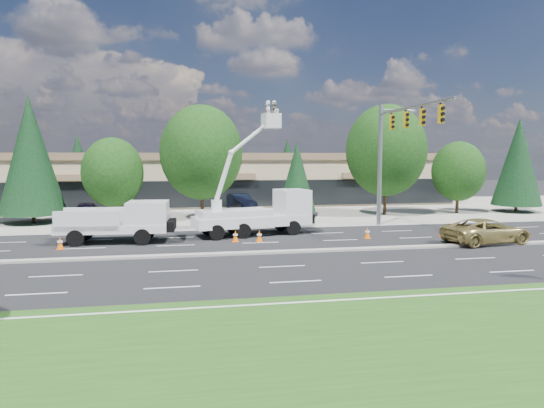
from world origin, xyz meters
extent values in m
plane|color=black|center=(0.00, 0.00, 0.00)|extent=(140.00, 140.00, 0.00)
cube|color=#9C998D|center=(0.00, 20.00, 0.01)|extent=(140.00, 22.00, 0.01)
cube|color=#214714|center=(0.00, -13.00, 0.01)|extent=(140.00, 10.00, 0.01)
cube|color=#9C998D|center=(0.00, 0.00, 0.06)|extent=(120.00, 0.55, 0.12)
cube|color=tan|center=(0.00, 30.00, 2.50)|extent=(50.00, 15.00, 5.00)
cube|color=brown|center=(0.00, 30.00, 5.15)|extent=(50.40, 15.40, 0.70)
cube|color=black|center=(0.00, 22.45, 1.50)|extent=(48.00, 0.12, 2.60)
cylinder|color=#332114|center=(-16.00, 15.00, 0.40)|extent=(0.26, 0.26, 0.80)
cone|color=black|center=(-16.00, 15.00, 5.25)|extent=(4.96, 4.96, 9.06)
cylinder|color=#332114|center=(-10.00, 15.00, 1.08)|extent=(0.28, 0.28, 2.16)
ellipsoid|color=black|center=(-10.00, 15.00, 3.90)|extent=(4.80, 4.80, 5.52)
cylinder|color=#332114|center=(-3.00, 15.00, 1.51)|extent=(0.28, 0.28, 3.03)
ellipsoid|color=black|center=(-3.00, 15.00, 5.47)|extent=(6.73, 6.73, 7.74)
cylinder|color=#332114|center=(5.00, 15.00, 0.40)|extent=(0.26, 0.26, 0.80)
cone|color=black|center=(5.00, 15.00, 3.45)|extent=(3.26, 3.26, 5.95)
cylinder|color=#332114|center=(13.00, 15.00, 1.57)|extent=(0.28, 0.28, 3.15)
ellipsoid|color=black|center=(13.00, 15.00, 5.68)|extent=(6.99, 6.99, 8.04)
cylinder|color=#332114|center=(20.00, 15.00, 1.06)|extent=(0.28, 0.28, 2.11)
ellipsoid|color=black|center=(20.00, 15.00, 3.81)|extent=(4.69, 4.69, 5.40)
cylinder|color=#332114|center=(26.00, 15.00, 0.40)|extent=(0.26, 0.26, 0.80)
cone|color=black|center=(26.00, 15.00, 4.67)|extent=(4.41, 4.41, 8.06)
cylinder|color=#332114|center=(-18.00, 42.00, 0.40)|extent=(0.26, 0.26, 0.80)
cone|color=black|center=(-18.00, 42.00, 4.32)|extent=(4.08, 4.08, 7.45)
cylinder|color=#332114|center=(-4.00, 42.00, 0.40)|extent=(0.26, 0.26, 0.80)
cone|color=black|center=(-4.00, 42.00, 6.50)|extent=(6.15, 6.15, 11.23)
cylinder|color=#332114|center=(10.00, 42.00, 0.40)|extent=(0.26, 0.26, 0.80)
cone|color=black|center=(10.00, 42.00, 4.08)|extent=(3.86, 3.86, 7.05)
cylinder|color=#332114|center=(22.00, 42.00, 0.40)|extent=(0.26, 0.26, 0.80)
cone|color=black|center=(22.00, 42.00, 5.40)|extent=(5.10, 5.10, 9.32)
cylinder|color=gray|center=(10.00, 9.20, 4.50)|extent=(0.32, 0.32, 9.00)
cylinder|color=gray|center=(10.00, 4.20, 8.30)|extent=(0.20, 10.00, 0.20)
cylinder|color=gray|center=(11.30, 9.20, 8.60)|extent=(2.60, 0.12, 0.12)
cube|color=gold|center=(10.00, 7.20, 7.55)|extent=(0.32, 0.22, 1.05)
cube|color=gold|center=(10.00, 5.00, 7.55)|extent=(0.32, 0.22, 1.05)
cube|color=gold|center=(10.00, 2.80, 7.55)|extent=(0.32, 0.22, 1.05)
cube|color=gold|center=(10.00, 0.60, 7.55)|extent=(0.32, 0.22, 1.05)
cube|color=silver|center=(-8.66, 4.89, 0.91)|extent=(6.56, 2.75, 0.48)
cube|color=silver|center=(-6.63, 4.77, 1.66)|extent=(2.49, 2.44, 1.61)
cube|color=black|center=(-5.94, 4.72, 1.87)|extent=(0.21, 2.04, 1.07)
cube|color=silver|center=(-9.88, 5.99, 1.45)|extent=(3.65, 0.54, 1.18)
cube|color=silver|center=(-10.01, 3.96, 1.45)|extent=(3.65, 0.54, 1.18)
cube|color=silver|center=(-0.09, 6.19, 0.96)|extent=(8.00, 3.84, 0.67)
cube|color=silver|center=(2.73, 6.79, 1.97)|extent=(2.35, 2.61, 1.92)
cube|color=black|center=(3.43, 6.94, 2.11)|extent=(0.47, 1.90, 1.15)
cube|color=silver|center=(-1.31, 5.93, 1.49)|extent=(4.97, 3.11, 0.48)
cylinder|color=silver|center=(-2.44, 5.70, 2.02)|extent=(0.67, 0.67, 0.77)
cube|color=silver|center=(1.24, 6.47, 7.47)|extent=(1.21, 1.06, 1.04)
imported|color=beige|center=(1.04, 6.43, 7.86)|extent=(0.51, 0.67, 1.66)
imported|color=beige|center=(1.45, 6.52, 7.86)|extent=(0.78, 0.92, 1.66)
ellipsoid|color=white|center=(1.04, 6.43, 8.70)|extent=(0.25, 0.25, 0.17)
ellipsoid|color=white|center=(1.45, 6.52, 8.70)|extent=(0.25, 0.25, 0.17)
cube|color=#FB6607|center=(-11.32, 3.24, 0.01)|extent=(0.40, 0.40, 0.03)
cone|color=#FB6607|center=(-11.32, 3.24, 0.35)|extent=(0.36, 0.36, 0.70)
cylinder|color=white|center=(-11.32, 3.24, 0.42)|extent=(0.29, 0.29, 0.10)
cube|color=#FB6607|center=(-1.45, 3.86, 0.01)|extent=(0.40, 0.40, 0.03)
cone|color=#FB6607|center=(-1.45, 3.86, 0.35)|extent=(0.36, 0.36, 0.70)
cylinder|color=white|center=(-1.45, 3.86, 0.42)|extent=(0.29, 0.29, 0.10)
cube|color=#FB6607|center=(-0.02, 3.63, 0.01)|extent=(0.40, 0.40, 0.03)
cone|color=#FB6607|center=(-0.02, 3.63, 0.35)|extent=(0.36, 0.36, 0.70)
cylinder|color=white|center=(-0.02, 3.63, 0.42)|extent=(0.29, 0.29, 0.10)
cube|color=#FB6607|center=(6.89, 3.59, 0.01)|extent=(0.40, 0.40, 0.03)
cone|color=#FB6607|center=(6.89, 3.59, 0.35)|extent=(0.36, 0.36, 0.70)
cylinder|color=white|center=(6.89, 3.59, 0.42)|extent=(0.29, 0.29, 0.10)
cube|color=#FB6607|center=(11.89, 3.33, 0.01)|extent=(0.40, 0.40, 0.03)
cone|color=#FB6607|center=(11.89, 3.33, 0.35)|extent=(0.36, 0.36, 0.70)
cylinder|color=white|center=(11.89, 3.33, 0.42)|extent=(0.29, 0.29, 0.10)
imported|color=tan|center=(13.20, 0.60, 0.74)|extent=(5.60, 3.17, 1.48)
imported|color=black|center=(-12.32, 16.00, 0.73)|extent=(2.08, 4.42, 1.46)
imported|color=black|center=(0.88, 21.00, 0.77)|extent=(2.81, 4.95, 1.54)
camera|label=1|loc=(-4.49, -25.08, 5.16)|focal=32.00mm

